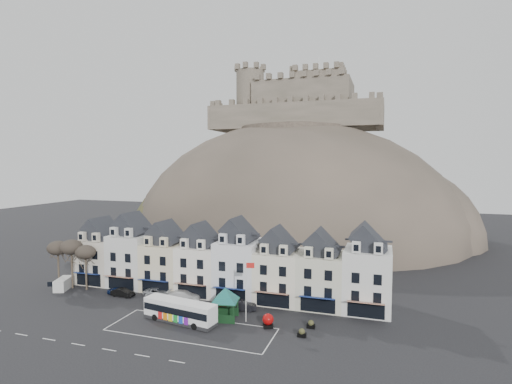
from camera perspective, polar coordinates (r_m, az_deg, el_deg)
ground at (r=56.36m, az=-11.76°, el=-18.89°), size 300.00×300.00×0.00m
coach_bay_markings at (r=56.48m, az=-9.24°, el=-18.80°), size 22.00×7.50×0.01m
townhouse_terrace at (r=68.20m, az=-4.93°, el=-10.01°), size 54.40×9.35×11.80m
castle_hill at (r=118.52m, az=5.73°, el=-6.50°), size 100.00×76.00×68.00m
castle at (r=124.81m, az=6.23°, el=12.52°), size 50.20×22.20×22.00m
tree_left_far at (r=79.55m, az=-26.46°, el=-7.21°), size 3.61×3.61×8.24m
tree_left_mid at (r=77.44m, az=-24.88°, el=-7.20°), size 3.78×3.78×8.64m
tree_left_near at (r=75.59m, az=-23.18°, el=-7.96°), size 3.43×3.43×7.84m
bus at (r=58.36m, az=-10.82°, el=-16.26°), size 11.10×4.20×3.06m
bus_shelter at (r=57.90m, az=-4.41°, el=-14.42°), size 7.08×7.08×4.56m
red_buoy at (r=56.07m, az=1.73°, el=-17.86°), size 1.66×1.66×1.87m
flagpole at (r=56.61m, az=-1.36°, el=-13.41°), size 1.21×0.36×8.57m
white_van at (r=78.87m, az=-25.80°, el=-11.72°), size 3.23×4.60×1.93m
planter_west at (r=56.43m, az=7.85°, el=-18.22°), size 1.11×0.77×1.10m
planter_east at (r=53.78m, az=6.57°, el=-19.37°), size 1.11×0.77×1.11m
car_navy at (r=72.39m, az=-19.01°, el=-13.23°), size 3.84×1.99×1.25m
car_black at (r=71.29m, az=-18.49°, el=-13.46°), size 4.00×1.40×1.32m
car_silver at (r=70.10m, az=-13.94°, el=-13.71°), size 4.68×2.73×1.25m
car_white at (r=67.21m, az=-10.25°, el=-14.31°), size 5.59×3.11×1.53m
car_maroon at (r=62.59m, az=-4.39°, el=-15.68°), size 4.54×2.12×1.50m
car_charcoal at (r=61.88m, az=-2.08°, el=-15.93°), size 4.70×2.77×1.46m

